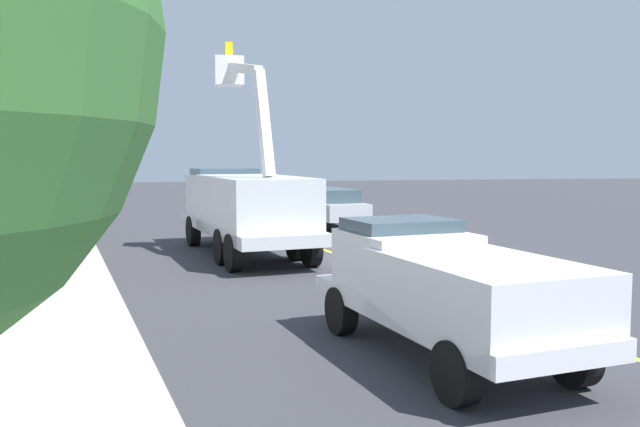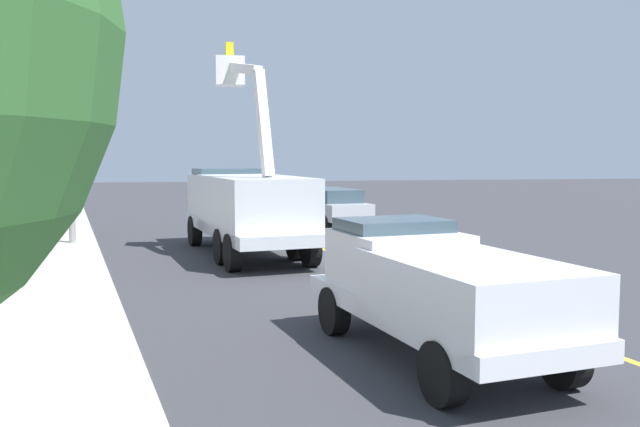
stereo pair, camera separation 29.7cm
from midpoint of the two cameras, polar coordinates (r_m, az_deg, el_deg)
The scene contains 9 objects.
ground at distance 20.82m, azimuth 2.01°, elevation -3.80°, with size 120.00×120.00×0.00m, color #38383D.
sidewalk_far_side at distance 19.12m, azimuth -23.24°, elevation -4.81°, with size 60.00×3.60×0.12m, color #B2ADA3.
lane_centre_stripe at distance 20.82m, azimuth 2.01°, elevation -3.79°, with size 50.00×0.16×0.01m, color yellow.
utility_bucket_truck at distance 21.58m, azimuth -6.77°, elevation 0.77°, with size 8.52×3.93×6.71m.
service_pickup_truck at distance 10.77m, azimuth 9.67°, elevation -6.12°, with size 5.89×3.07×2.06m.
passing_minivan at distance 29.62m, azimuth 0.43°, elevation 0.72°, with size 5.06×2.73×1.69m.
traffic_cone_mid_front at distance 17.55m, azimuth 4.53°, elevation -4.05°, with size 0.40×0.40×0.87m.
traffic_cone_mid_rear at distance 26.43m, azimuth -4.65°, elevation -1.10°, with size 0.40×0.40×0.78m.
traffic_signal_mast at distance 23.10m, azimuth -20.90°, elevation 11.34°, with size 6.97×1.44×8.43m.
Camera 1 is at (-19.99, 4.87, 3.18)m, focal length 38.07 mm.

